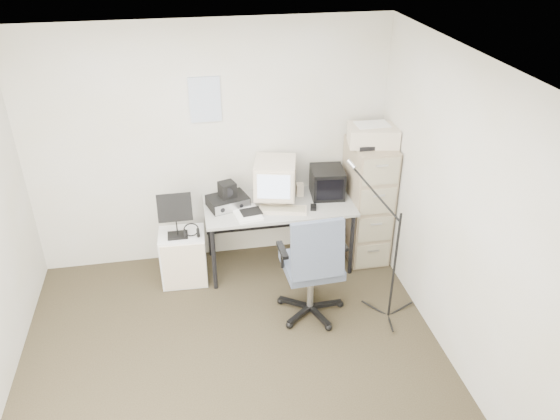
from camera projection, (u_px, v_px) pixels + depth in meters
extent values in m
cube|color=#2C2517|center=(236.00, 371.00, 4.53)|extent=(3.60, 3.60, 0.01)
cube|color=white|center=(220.00, 72.00, 3.29)|extent=(3.60, 3.60, 0.01)
cube|color=silver|center=(210.00, 148.00, 5.45)|extent=(3.60, 0.02, 2.50)
cube|color=silver|center=(462.00, 221.00, 4.20)|extent=(0.02, 3.60, 2.50)
cube|color=white|center=(205.00, 100.00, 5.19)|extent=(0.30, 0.02, 0.44)
cube|color=gray|center=(367.00, 201.00, 5.72)|extent=(0.40, 0.60, 1.30)
cube|color=beige|center=(373.00, 135.00, 5.35)|extent=(0.53, 0.41, 0.19)
cube|color=#A1A29F|center=(279.00, 235.00, 5.69)|extent=(1.50, 0.70, 0.73)
cube|color=beige|center=(275.00, 181.00, 5.46)|extent=(0.49, 0.50, 0.44)
cube|color=black|center=(327.00, 182.00, 5.61)|extent=(0.36, 0.38, 0.30)
cube|color=beige|center=(300.00, 190.00, 5.64)|extent=(0.08, 0.08, 0.13)
cube|color=beige|center=(283.00, 210.00, 5.38)|extent=(0.50, 0.27, 0.03)
cube|color=black|center=(313.00, 207.00, 5.42)|extent=(0.08, 0.11, 0.03)
cube|color=black|center=(228.00, 201.00, 5.44)|extent=(0.44, 0.37, 0.11)
cube|color=black|center=(227.00, 189.00, 5.39)|extent=(0.19, 0.18, 0.15)
cube|color=white|center=(247.00, 213.00, 5.32)|extent=(0.29, 0.37, 0.02)
cube|color=beige|center=(324.00, 242.00, 5.83)|extent=(0.29, 0.50, 0.44)
cube|color=#3B3E4B|center=(311.00, 263.00, 4.90)|extent=(0.68, 0.68, 1.12)
cube|color=white|center=(184.00, 257.00, 5.49)|extent=(0.46, 0.37, 0.55)
cube|color=black|center=(175.00, 215.00, 5.19)|extent=(0.34, 0.21, 0.48)
torus|color=black|center=(191.00, 232.00, 5.27)|extent=(0.21, 0.21, 0.03)
cylinder|color=black|center=(396.00, 251.00, 4.78)|extent=(0.03, 0.03, 1.45)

